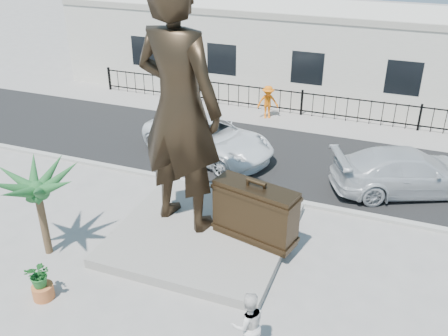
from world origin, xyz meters
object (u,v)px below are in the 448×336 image
object	(u,v)px
suitcase	(255,213)
tourist	(248,324)
statue	(179,108)
car_white	(208,138)

from	to	relation	value
suitcase	tourist	world-z (taller)	suitcase
statue	car_white	size ratio (longest dim) A/B	1.35
suitcase	car_white	xyz separation A→B (m)	(-3.69, 5.31, -0.39)
suitcase	tourist	bearing A→B (deg)	-60.93
suitcase	car_white	distance (m)	6.48
statue	suitcase	size ratio (longest dim) A/B	3.01
tourist	car_white	distance (m)	10.46
suitcase	car_white	world-z (taller)	suitcase
tourist	statue	bearing A→B (deg)	-85.02
statue	tourist	xyz separation A→B (m)	(3.53, -4.14, -3.26)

